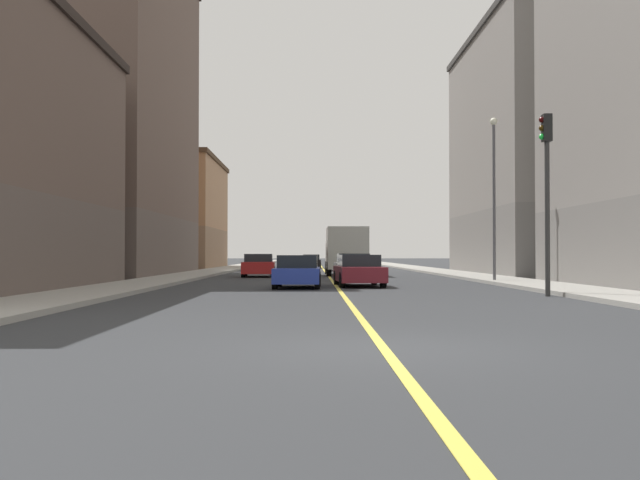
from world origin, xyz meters
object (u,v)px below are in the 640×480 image
object	(u,v)px
car_maroon	(359,271)
car_silver	(353,267)
car_orange	(338,263)
car_blue	(298,272)
building_right_distant	(174,214)
traffic_light_left_near	(547,178)
car_black	(311,261)
building_right_midblock	(110,107)
street_lamp_left_near	(494,182)
building_left_mid	(537,152)
car_red	(259,266)
box_truck	(346,250)

from	to	relation	value
car_maroon	car_silver	world-z (taller)	car_silver
car_silver	car_orange	bearing A→B (deg)	89.94
car_blue	building_right_distant	bearing A→B (deg)	108.35
traffic_light_left_near	car_black	xyz separation A→B (m)	(-7.73, 44.94, -3.22)
car_blue	car_silver	distance (m)	8.48
building_right_midblock	traffic_light_left_near	xyz separation A→B (m)	(20.72, -22.47, -7.02)
building_right_distant	street_lamp_left_near	bearing A→B (deg)	-56.60
building_left_mid	street_lamp_left_near	size ratio (longest dim) A/B	2.36
street_lamp_left_near	car_orange	distance (m)	25.14
car_blue	street_lamp_left_near	bearing A→B (deg)	26.31
car_black	car_red	distance (m)	25.66
building_left_mid	building_right_distant	world-z (taller)	building_left_mid
building_left_mid	building_right_midblock	world-z (taller)	building_right_midblock
building_right_distant	car_silver	distance (m)	33.52
car_orange	car_blue	distance (m)	28.65
building_right_distant	car_red	world-z (taller)	building_right_distant
car_blue	car_black	bearing A→B (deg)	89.21
box_truck	car_black	bearing A→B (deg)	95.70
car_black	car_silver	size ratio (longest dim) A/B	0.99
building_right_distant	car_silver	size ratio (longest dim) A/B	3.77
building_right_distant	car_black	distance (m)	13.84
car_red	box_truck	size ratio (longest dim) A/B	0.57
car_blue	car_black	size ratio (longest dim) A/B	0.95
traffic_light_left_near	street_lamp_left_near	xyz separation A→B (m)	(1.02, 10.47, 0.93)
car_maroon	car_blue	xyz separation A→B (m)	(-2.60, -1.38, -0.02)
car_red	building_left_mid	bearing A→B (deg)	13.33
building_right_distant	car_silver	world-z (taller)	building_right_distant
building_right_midblock	car_black	xyz separation A→B (m)	(12.99, 22.47, -10.24)
building_right_midblock	car_orange	size ratio (longest dim) A/B	5.26
traffic_light_left_near	car_orange	distance (m)	34.97
building_right_distant	street_lamp_left_near	world-z (taller)	building_right_distant
building_right_distant	car_silver	xyz separation A→B (m)	(15.20, -29.54, -4.49)
car_black	car_red	size ratio (longest dim) A/B	1.00
street_lamp_left_near	car_orange	world-z (taller)	street_lamp_left_near
building_right_distant	car_red	bearing A→B (deg)	-67.67
car_maroon	car_black	distance (m)	37.75
building_right_midblock	car_maroon	world-z (taller)	building_right_midblock
building_right_distant	car_black	bearing A→B (deg)	6.62
car_orange	traffic_light_left_near	bearing A→B (deg)	-80.91
building_right_distant	car_maroon	world-z (taller)	building_right_distant
car_black	box_truck	bearing A→B (deg)	-84.30
traffic_light_left_near	box_truck	world-z (taller)	traffic_light_left_near
building_right_midblock	car_red	xyz separation A→B (m)	(9.84, -3.00, -10.22)
street_lamp_left_near	box_truck	xyz separation A→B (m)	(-6.49, 11.91, -3.19)
car_blue	box_truck	distance (m)	16.76
building_right_midblock	car_maroon	size ratio (longest dim) A/B	4.78
car_blue	box_truck	xyz separation A→B (m)	(2.79, 16.50, 0.96)
building_left_mid	car_red	world-z (taller)	building_left_mid
car_black	car_silver	world-z (taller)	car_silver
building_left_mid	car_blue	size ratio (longest dim) A/B	4.64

